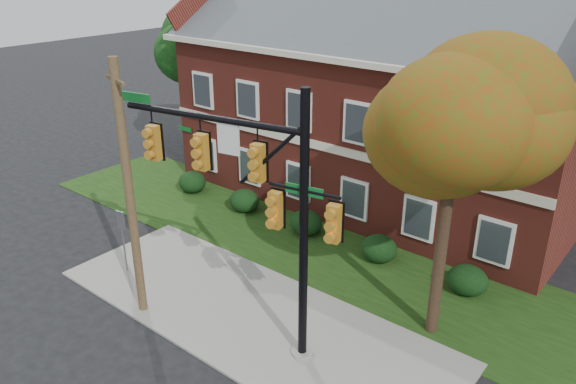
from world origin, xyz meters
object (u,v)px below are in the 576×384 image
Objects in this scene: apartment_building at (378,94)px; traffic_signal at (257,192)px; tree_left_rear at (208,38)px; hedge_far_left at (192,182)px; sign_post at (122,231)px; tree_near_right at (462,128)px; hedge_center at (306,223)px; hedge_left at (245,201)px; hedge_right at (379,249)px; utility_pole at (129,194)px; hedge_far_right at (468,280)px.

traffic_signal is (3.18, -11.70, -0.04)m from apartment_building.
apartment_building is at bearing 6.54° from tree_left_rear.
apartment_building is 13.43× the size of hedge_far_left.
apartment_building is 12.71m from sign_post.
tree_near_right is at bearing -11.27° from hedge_far_left.
apartment_building is 6.89m from hedge_center.
hedge_far_left is 3.50m from hedge_left.
hedge_right is (3.50, 0.00, 0.00)m from hedge_center.
apartment_building is at bearing 131.77° from tree_near_right.
apartment_building is 7.60× the size of sign_post.
utility_pole is 3.35× the size of sign_post.
hedge_right is 0.57× the size of sign_post.
utility_pole is at bearing -173.65° from traffic_signal.
hedge_right and hedge_far_right have the same top height.
apartment_building is at bearing 56.33° from hedge_left.
hedge_far_left is 1.00× the size of hedge_far_right.
tree_left_rear is (-2.73, 4.14, 6.16)m from hedge_far_left.
sign_post is at bearing -88.31° from hedge_left.
hedge_right is (10.50, 0.00, 0.00)m from hedge_far_left.
tree_left_rear reaches higher than utility_pole.
hedge_left is 0.57× the size of sign_post.
tree_left_rear reaches higher than hedge_center.
utility_pole is (8.86, -11.84, -2.47)m from tree_left_rear.
hedge_left is at bearing 180.00° from hedge_far_right.
hedge_left is at bearing 180.00° from hedge_center.
hedge_center is at bearing 54.16° from sign_post.
utility_pole is (6.13, -7.70, 3.69)m from hedge_far_left.
traffic_signal is (-4.04, -3.62, -1.72)m from tree_near_right.
sign_post is at bearing -136.03° from hedge_right.
tree_near_right reaches higher than hedge_far_right.
traffic_signal reaches higher than hedge_far_right.
tree_left_rear reaches higher than traffic_signal.
sign_post is at bearing -160.49° from tree_near_right.
hedge_left is (3.50, 0.00, 0.00)m from hedge_far_left.
tree_left_rear is at bearing 129.87° from traffic_signal.
tree_left_rear is at bearing 146.41° from hedge_left.
hedge_center is 8.44m from traffic_signal.
hedge_far_right is at bearing -36.89° from apartment_building.
traffic_signal is 3.22× the size of sign_post.
traffic_signal reaches higher than hedge_center.
hedge_far_left is 7.62m from sign_post.
hedge_right is 15.17m from tree_left_rear.
tree_near_right reaches higher than traffic_signal.
hedge_center and hedge_far_right have the same top height.
hedge_far_left is at bearing 180.00° from hedge_center.
apartment_building is 2.12× the size of tree_left_rear.
hedge_right is at bearing 142.72° from tree_near_right.
tree_left_rear reaches higher than sign_post.
hedge_right is at bearing 76.73° from utility_pole.
tree_near_right is 0.97× the size of tree_left_rear.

